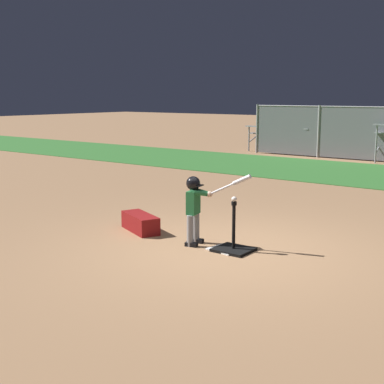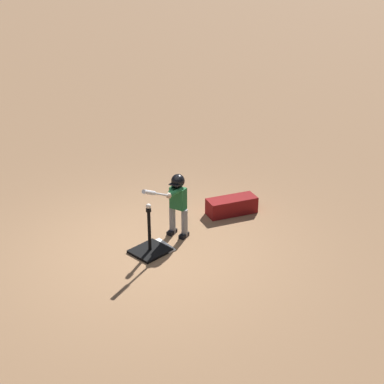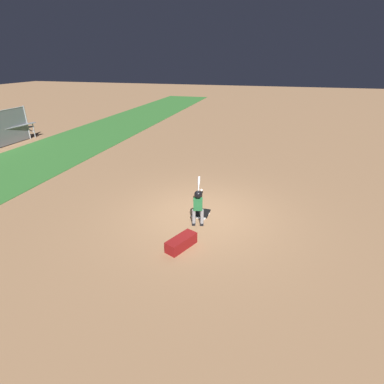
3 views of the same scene
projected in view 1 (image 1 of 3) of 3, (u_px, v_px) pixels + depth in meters
The scene contains 7 objects.
ground_plane at pixel (228, 251), 7.59m from camera, with size 90.00×90.00×0.00m, color #99704C.
home_plate at pixel (227, 249), 7.63m from camera, with size 0.44×0.44×0.02m, color white.
batting_tee at pixel (233, 246), 7.55m from camera, with size 0.51×0.46×0.71m.
batter_child at pixel (196, 202), 7.77m from camera, with size 0.97×0.39×1.10m.
baseball at pixel (234, 199), 7.43m from camera, with size 0.07×0.07×0.07m, color white.
bleachers_right_center at pixel (287, 139), 20.55m from camera, with size 2.95×2.06×1.02m.
equipment_bag at pixel (140, 223), 8.64m from camera, with size 0.84×0.32×0.28m, color maroon.
Camera 1 is at (3.96, -6.17, 2.18)m, focal length 50.00 mm.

